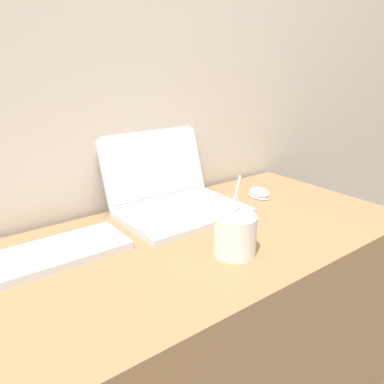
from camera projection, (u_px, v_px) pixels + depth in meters
name	position (u px, v px, depth m)	size (l,w,h in m)	color
wall_back	(131.00, 44.00, 1.11)	(7.00, 0.04, 2.50)	beige
desk	(200.00, 347.00, 1.14)	(1.21, 0.60, 0.76)	#936D47
laptop	(172.00, 193.00, 1.16)	(0.36, 0.33, 0.25)	silver
drink_cup	(236.00, 234.00, 0.90)	(0.10, 0.10, 0.19)	silver
computer_mouse	(259.00, 193.00, 1.29)	(0.06, 0.08, 0.03)	white
external_keyboard	(30.00, 261.00, 0.86)	(0.46, 0.15, 0.02)	silver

